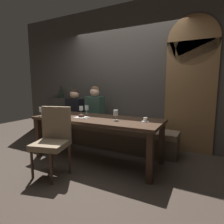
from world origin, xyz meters
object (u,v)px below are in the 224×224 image
at_px(wine_glass_center_back, 41,110).
at_px(dessert_plate, 81,117).
at_px(wine_bottle_dark_red, 61,94).
at_px(wine_glass_far_right, 81,108).
at_px(wine_glass_end_left, 87,108).
at_px(diner_redhead, 75,107).
at_px(wine_bottle_pale_label, 71,94).
at_px(diner_bearded, 95,107).
at_px(dining_table, 97,123).
at_px(wine_glass_near_right, 64,112).
at_px(espresso_cup, 145,120).
at_px(banquette_bench, 115,137).
at_px(wine_glass_end_right, 116,113).
at_px(chair_near_side, 53,136).
at_px(fork_on_table, 88,118).

xyz_separation_m(wine_glass_center_back, dessert_plate, (0.72, 0.21, -0.10)).
bearing_deg(wine_bottle_dark_red, wine_glass_far_right, -34.04).
bearing_deg(wine_glass_end_left, wine_glass_center_back, -133.07).
relative_size(diner_redhead, wine_glass_center_back, 4.64).
xyz_separation_m(wine_bottle_pale_label, wine_glass_end_left, (0.98, -0.74, -0.21)).
distance_m(diner_bearded, dessert_plate, 0.82).
xyz_separation_m(dining_table, wine_glass_near_right, (-0.45, -0.32, 0.20)).
bearing_deg(wine_bottle_dark_red, espresso_cup, -21.03).
xyz_separation_m(banquette_bench, diner_redhead, (-1.02, -0.02, 0.58)).
height_order(dining_table, wine_glass_end_right, wine_glass_end_right).
height_order(diner_bearded, wine_glass_end_right, diner_bearded).
height_order(diner_redhead, wine_bottle_pale_label, wine_bottle_pale_label).
relative_size(wine_bottle_pale_label, wine_glass_end_left, 1.99).
bearing_deg(dessert_plate, wine_glass_end_right, 5.05).
bearing_deg(dining_table, wine_bottle_dark_red, 148.97).
relative_size(wine_glass_near_right, dessert_plate, 0.86).
height_order(banquette_bench, wine_glass_end_left, wine_glass_end_left).
distance_m(wine_glass_end_left, wine_glass_far_right, 0.12).
xyz_separation_m(chair_near_side, wine_glass_near_right, (-0.16, 0.41, 0.29)).
bearing_deg(wine_glass_end_left, wine_glass_end_right, -22.92).
distance_m(chair_near_side, fork_on_table, 0.67).
height_order(diner_redhead, dessert_plate, diner_redhead).
height_order(dining_table, wine_glass_near_right, wine_glass_near_right).
bearing_deg(wine_bottle_dark_red, chair_near_side, -50.55).
relative_size(diner_redhead, diner_bearded, 0.92).
height_order(wine_bottle_pale_label, wine_glass_end_left, wine_bottle_pale_label).
relative_size(chair_near_side, wine_glass_far_right, 5.98).
bearing_deg(wine_bottle_pale_label, wine_glass_near_right, -54.84).
xyz_separation_m(dining_table, dessert_plate, (-0.25, -0.10, 0.10)).
xyz_separation_m(wine_glass_far_right, wine_glass_near_right, (0.02, -0.50, -0.00)).
height_order(wine_glass_near_right, dessert_plate, wine_glass_near_right).
distance_m(chair_near_side, wine_bottle_dark_red, 2.36).
distance_m(wine_glass_end_left, wine_glass_center_back, 0.82).
bearing_deg(dining_table, dessert_plate, -158.65).
bearing_deg(wine_glass_near_right, wine_glass_far_right, 91.83).
xyz_separation_m(dining_table, espresso_cup, (0.83, 0.06, 0.11)).
distance_m(espresso_cup, dessert_plate, 1.10).
bearing_deg(wine_glass_end_left, chair_near_side, -83.08).
distance_m(dining_table, chair_near_side, 0.78).
xyz_separation_m(diner_redhead, wine_bottle_dark_red, (-0.74, 0.37, 0.26)).
bearing_deg(wine_bottle_pale_label, wine_glass_center_back, -72.44).
relative_size(banquette_bench, wine_glass_near_right, 15.24).
distance_m(wine_glass_end_left, dessert_plate, 0.43).
bearing_deg(dessert_plate, wine_bottle_dark_red, 142.38).
bearing_deg(wine_bottle_pale_label, wine_bottle_dark_red, 176.60).
distance_m(diner_bearded, fork_on_table, 0.87).
distance_m(wine_glass_end_left, wine_glass_near_right, 0.61).
height_order(wine_bottle_pale_label, wine_glass_far_right, wine_bottle_pale_label).
xyz_separation_m(dining_table, diner_bearded, (-0.47, 0.68, 0.19)).
bearing_deg(espresso_cup, fork_on_table, -170.30).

